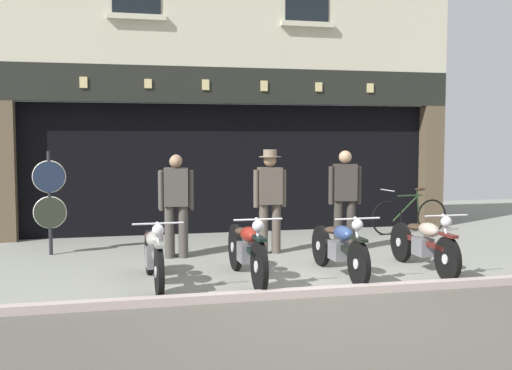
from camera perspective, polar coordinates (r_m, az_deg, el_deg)
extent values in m
cube|color=gray|center=(12.34, -1.88, -4.77)|extent=(21.13, 10.00, 0.08)
cube|color=#AE9C96|center=(7.66, 5.45, -10.11)|extent=(21.13, 0.16, 0.18)
cube|color=black|center=(14.46, -3.67, 1.91)|extent=(8.40, 4.00, 2.60)
cube|color=brown|center=(12.30, -22.35, 1.15)|extent=(0.44, 0.36, 2.60)
cube|color=brown|center=(13.88, 15.85, 1.65)|extent=(0.44, 0.36, 2.60)
cube|color=black|center=(12.73, -2.38, 2.16)|extent=(8.04, 0.03, 2.18)
cube|color=black|center=(12.34, -2.02, 9.16)|extent=(9.13, 0.24, 0.70)
cube|color=#DBC684|center=(11.98, -15.69, 9.14)|extent=(0.14, 0.03, 0.21)
cube|color=#DBC684|center=(11.99, -9.97, 9.23)|extent=(0.14, 0.03, 0.17)
cube|color=#DBC684|center=(12.11, -4.69, 9.24)|extent=(0.14, 0.03, 0.20)
cube|color=#DBC684|center=(12.33, 0.76, 9.16)|extent=(0.14, 0.03, 0.20)
cube|color=#DBC684|center=(12.65, 5.83, 9.02)|extent=(0.14, 0.03, 0.18)
cube|color=#DBC684|center=(13.06, 10.53, 8.82)|extent=(0.14, 0.03, 0.18)
cube|color=beige|center=(12.12, -10.99, 15.05)|extent=(1.10, 0.12, 0.10)
cube|color=beige|center=(12.70, 4.79, 14.62)|extent=(1.10, 0.12, 0.10)
cylinder|color=black|center=(7.58, -8.96, -7.95)|extent=(0.09, 0.63, 0.63)
cylinder|color=silver|center=(7.58, -8.96, -7.95)|extent=(0.10, 0.14, 0.14)
cylinder|color=black|center=(8.89, -9.86, -6.12)|extent=(0.10, 0.63, 0.63)
cylinder|color=silver|center=(8.89, -9.86, -6.12)|extent=(0.11, 0.14, 0.14)
cube|color=gray|center=(8.21, -9.46, -6.14)|extent=(0.11, 1.24, 0.07)
cube|color=slate|center=(8.22, -9.45, -6.62)|extent=(0.21, 0.33, 0.26)
ellipsoid|color=gray|center=(8.02, -9.37, -4.94)|extent=(0.23, 0.47, 0.20)
ellipsoid|color=#38281E|center=(8.42, -9.63, -4.64)|extent=(0.21, 0.31, 0.10)
cube|color=gray|center=(7.51, -8.99, -5.47)|extent=(0.11, 0.36, 0.04)
sphere|color=silver|center=(7.54, -9.05, -4.14)|extent=(0.15, 0.15, 0.15)
cylinder|color=silver|center=(7.53, -9.06, -3.54)|extent=(0.62, 0.04, 0.02)
cylinder|color=silver|center=(7.56, -9.02, -5.74)|extent=(0.04, 0.29, 0.60)
cylinder|color=black|center=(7.69, 0.30, -7.56)|extent=(0.08, 0.67, 0.67)
cylinder|color=silver|center=(7.69, 0.30, -7.56)|extent=(0.10, 0.15, 0.15)
cylinder|color=black|center=(9.02, -1.92, -5.77)|extent=(0.09, 0.67, 0.67)
cylinder|color=silver|center=(9.02, -1.92, -5.77)|extent=(0.11, 0.15, 0.15)
cube|color=black|center=(8.33, -0.90, -5.78)|extent=(0.09, 1.29, 0.07)
cube|color=slate|center=(8.34, -0.90, -6.26)|extent=(0.21, 0.32, 0.26)
ellipsoid|color=maroon|center=(8.14, -0.63, -4.60)|extent=(0.23, 0.46, 0.20)
ellipsoid|color=#38281E|center=(8.54, -1.29, -4.31)|extent=(0.21, 0.30, 0.10)
cube|color=black|center=(7.62, 0.30, -4.96)|extent=(0.11, 0.36, 0.04)
sphere|color=silver|center=(7.66, 0.19, -3.80)|extent=(0.15, 0.15, 0.15)
cylinder|color=silver|center=(7.65, 0.19, -3.21)|extent=(0.62, 0.03, 0.02)
cylinder|color=silver|center=(7.67, 0.23, -5.38)|extent=(0.04, 0.24, 0.62)
cylinder|color=black|center=(8.11, 9.49, -7.21)|extent=(0.08, 0.61, 0.60)
cylinder|color=silver|center=(8.11, 9.49, -7.21)|extent=(0.10, 0.14, 0.13)
cylinder|color=black|center=(9.38, 6.04, -5.60)|extent=(0.09, 0.61, 0.60)
cylinder|color=silver|center=(9.38, 6.04, -5.60)|extent=(0.11, 0.14, 0.13)
cube|color=black|center=(8.72, 7.65, -5.58)|extent=(0.10, 1.28, 0.07)
cube|color=slate|center=(8.73, 7.64, -6.03)|extent=(0.21, 0.32, 0.26)
ellipsoid|color=navy|center=(8.53, 8.08, -4.44)|extent=(0.23, 0.46, 0.20)
ellipsoid|color=#38281E|center=(8.92, 7.06, -4.17)|extent=(0.21, 0.30, 0.10)
cube|color=black|center=(8.06, 9.52, -4.97)|extent=(0.11, 0.36, 0.04)
sphere|color=silver|center=(8.08, 9.37, -3.66)|extent=(0.15, 0.15, 0.15)
cylinder|color=silver|center=(8.07, 9.37, -3.09)|extent=(0.62, 0.04, 0.02)
cylinder|color=silver|center=(8.10, 9.40, -5.15)|extent=(0.04, 0.23, 0.62)
cylinder|color=black|center=(8.69, 17.32, -6.57)|extent=(0.07, 0.61, 0.61)
cylinder|color=silver|center=(8.69, 17.32, -6.57)|extent=(0.10, 0.13, 0.13)
cylinder|color=black|center=(9.90, 13.29, -5.16)|extent=(0.08, 0.61, 0.61)
cylinder|color=silver|center=(9.90, 13.29, -5.16)|extent=(0.11, 0.13, 0.13)
cube|color=#511D19|center=(9.27, 15.19, -5.09)|extent=(0.08, 1.28, 0.07)
cube|color=slate|center=(9.28, 15.18, -5.52)|extent=(0.20, 0.32, 0.26)
ellipsoid|color=tan|center=(9.09, 15.70, -4.01)|extent=(0.22, 0.46, 0.20)
ellipsoid|color=#38281E|center=(9.46, 14.50, -3.78)|extent=(0.20, 0.30, 0.10)
cube|color=#511D19|center=(8.64, 17.37, -4.46)|extent=(0.10, 0.36, 0.04)
sphere|color=silver|center=(8.66, 17.20, -3.25)|extent=(0.15, 0.15, 0.15)
cylinder|color=silver|center=(8.65, 17.21, -2.72)|extent=(0.62, 0.03, 0.02)
cylinder|color=silver|center=(8.67, 17.23, -4.64)|extent=(0.04, 0.26, 0.61)
cylinder|color=#47423D|center=(10.14, -6.73, -3.95)|extent=(0.15, 0.15, 0.92)
cylinder|color=#47423D|center=(10.16, -7.97, -3.95)|extent=(0.15, 0.15, 0.92)
cube|color=#47423D|center=(10.07, -7.39, 0.05)|extent=(0.41, 0.28, 0.55)
cube|color=silver|center=(10.18, -7.34, 0.47)|extent=(0.14, 0.04, 0.31)
cube|color=black|center=(10.20, -7.34, 0.41)|extent=(0.05, 0.02, 0.28)
cylinder|color=#47423D|center=(10.06, -6.05, -0.49)|extent=(0.09, 0.09, 0.66)
cylinder|color=#47423D|center=(10.10, -8.71, -0.50)|extent=(0.09, 0.09, 0.66)
sphere|color=tan|center=(10.05, -7.41, 2.24)|extent=(0.20, 0.20, 0.20)
cylinder|color=brown|center=(10.30, 1.88, -4.00)|extent=(0.15, 0.15, 0.84)
cylinder|color=brown|center=(10.24, 0.69, -4.05)|extent=(0.15, 0.15, 0.84)
cube|color=brown|center=(10.19, 1.30, -0.07)|extent=(0.38, 0.23, 0.61)
cube|color=silver|center=(10.29, 1.13, 0.38)|extent=(0.14, 0.02, 0.34)
cube|color=#47234C|center=(10.31, 1.11, 0.32)|extent=(0.05, 0.01, 0.32)
cylinder|color=brown|center=(10.26, 2.56, -0.29)|extent=(0.09, 0.09, 0.62)
cylinder|color=brown|center=(10.13, 0.01, -0.35)|extent=(0.09, 0.09, 0.62)
sphere|color=#9E7A5B|center=(10.16, 1.30, 2.30)|extent=(0.21, 0.21, 0.21)
cylinder|color=#7F705B|center=(10.16, 1.30, 2.64)|extent=(0.36, 0.36, 0.01)
cylinder|color=#7F705B|center=(10.16, 1.30, 2.97)|extent=(0.22, 0.22, 0.12)
cylinder|color=#38332D|center=(10.61, 8.78, -3.70)|extent=(0.15, 0.15, 0.88)
cylinder|color=#38332D|center=(10.56, 7.61, -3.72)|extent=(0.15, 0.15, 0.88)
cube|color=#38332D|center=(10.51, 8.24, 0.25)|extent=(0.41, 0.28, 0.62)
cube|color=silver|center=(10.61, 8.11, 0.69)|extent=(0.14, 0.04, 0.35)
cube|color=brown|center=(10.63, 8.10, 0.63)|extent=(0.05, 0.02, 0.32)
cylinder|color=#38332D|center=(10.56, 9.48, -0.02)|extent=(0.09, 0.09, 0.64)
cylinder|color=#38332D|center=(10.46, 6.98, -0.03)|extent=(0.09, 0.09, 0.64)
sphere|color=tan|center=(10.48, 8.27, 2.58)|extent=(0.22, 0.22, 0.22)
cylinder|color=#47423D|center=(9.97, -6.76, -4.27)|extent=(0.15, 0.15, 0.86)
cylinder|color=#47423D|center=(9.97, -8.03, -4.29)|extent=(0.15, 0.15, 0.86)
cube|color=#47423D|center=(9.89, -7.43, -0.21)|extent=(0.40, 0.25, 0.60)
cube|color=silver|center=(10.00, -7.44, 0.26)|extent=(0.14, 0.03, 0.34)
cube|color=black|center=(10.01, -7.44, 0.19)|extent=(0.05, 0.02, 0.31)
cylinder|color=#47423D|center=(9.90, -6.07, -0.42)|extent=(0.09, 0.09, 0.60)
cylinder|color=#47423D|center=(9.89, -8.79, -0.45)|extent=(0.09, 0.09, 0.60)
sphere|color=#9E7A5B|center=(9.86, -7.46, 2.18)|extent=(0.20, 0.20, 0.20)
cylinder|color=#232328|center=(10.64, -18.55, -1.61)|extent=(0.06, 0.06, 1.71)
cylinder|color=#192338|center=(10.58, -18.62, 0.73)|extent=(0.51, 0.03, 0.51)
torus|color=beige|center=(10.60, -18.61, 0.74)|extent=(0.53, 0.04, 0.53)
cylinder|color=#23281E|center=(10.64, -18.54, -2.43)|extent=(0.51, 0.03, 0.51)
torus|color=silver|center=(10.65, -18.53, -2.42)|extent=(0.53, 0.04, 0.53)
cube|color=silver|center=(12.98, 4.75, 3.01)|extent=(0.70, 0.02, 0.91)
cube|color=#232328|center=(12.96, 4.78, 4.59)|extent=(0.70, 0.01, 0.20)
cube|color=silver|center=(13.39, 9.59, 3.17)|extent=(0.67, 0.02, 1.04)
cube|color=#232328|center=(13.37, 9.64, 4.96)|extent=(0.67, 0.01, 0.20)
torus|color=black|center=(12.50, 12.03, -3.04)|extent=(0.69, 0.11, 0.69)
torus|color=black|center=(13.08, 15.95, -2.79)|extent=(0.69, 0.11, 0.69)
cylinder|color=#23381E|center=(12.70, 13.66, -2.13)|extent=(0.57, 0.10, 0.51)
cylinder|color=#23381E|center=(12.73, 14.07, -0.95)|extent=(0.58, 0.09, 0.03)
cylinder|color=#23381E|center=(12.85, 14.76, -1.54)|extent=(0.09, 0.04, 0.52)
ellipsoid|color=#332319|center=(12.85, 14.94, -0.38)|extent=(0.25, 0.15, 0.06)
cylinder|color=silver|center=(12.44, 12.07, -0.48)|extent=(0.08, 0.50, 0.02)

